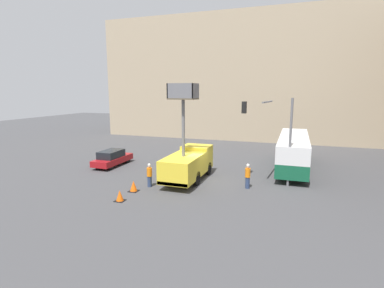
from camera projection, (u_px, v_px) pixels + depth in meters
ground_plane at (204, 180)px, 23.82m from camera, size 120.00×120.00×0.00m
building_backdrop_far at (252, 78)px, 45.18m from camera, size 44.00×10.00×17.80m
utility_truck at (188, 162)px, 23.57m from camera, size 2.34×6.41×7.54m
city_bus at (293, 149)px, 27.26m from camera, size 2.50×11.71×2.98m
traffic_light_pole at (274, 127)px, 22.08m from camera, size 3.73×3.48×6.51m
road_worker_near_truck at (149, 175)px, 22.05m from camera, size 0.38×0.38×1.76m
road_worker_directing at (248, 176)px, 21.67m from camera, size 0.38×0.38×1.84m
traffic_cone_near_truck at (134, 186)px, 21.12m from camera, size 0.66×0.66×0.76m
traffic_cone_mid_road at (120, 196)px, 19.25m from camera, size 0.62×0.62×0.71m
parked_car_curbside at (112, 158)px, 28.31m from camera, size 1.75×4.54×1.51m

